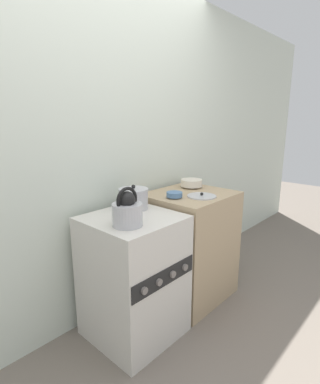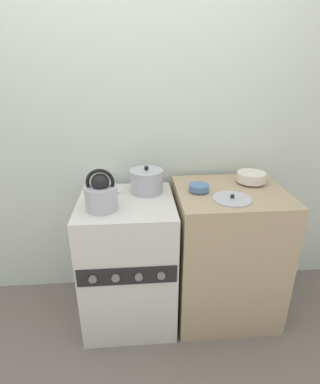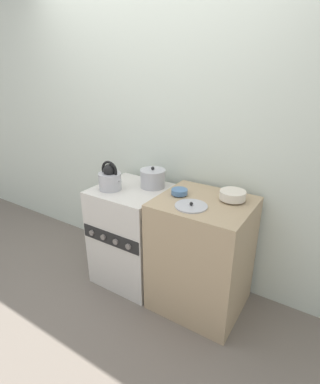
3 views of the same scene
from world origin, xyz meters
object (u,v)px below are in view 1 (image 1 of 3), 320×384
Objects in this scene: kettle at (127,211)px; loose_pot_lid at (202,196)px; cooking_pot at (134,199)px; small_ceramic_bowl at (174,195)px; enamel_bowl at (191,183)px; stove at (134,277)px.

kettle is 1.06× the size of loose_pot_lid.
cooking_pot is 0.94× the size of loose_pot_lid.
kettle is 1.97× the size of small_ceramic_bowl.
enamel_bowl is at bearing 13.66° from kettle.
kettle is 0.34m from cooking_pot.
kettle reaches higher than loose_pot_lid.
kettle reaches higher than small_ceramic_bowl.
stove is 0.66m from small_ceramic_bowl.
loose_pot_lid is at bearing -128.83° from enamel_bowl.
kettle is 1.14× the size of cooking_pot.
small_ceramic_bowl is at bearing 11.31° from kettle.
stove is at bearing -178.41° from small_ceramic_bowl.
cooking_pot reaches higher than small_ceramic_bowl.
small_ceramic_bowl is at bearing 1.59° from stove.
cooking_pot is 1.14× the size of enamel_bowl.
stove is at bearing -135.77° from cooking_pot.
cooking_pot is 1.73× the size of small_ceramic_bowl.
small_ceramic_bowl reaches higher than stove.
stove is 3.64× the size of kettle.
loose_pot_lid is at bearing -11.32° from stove.
small_ceramic_bowl is 0.21m from loose_pot_lid.
cooking_pot is at bearing 44.23° from stove.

